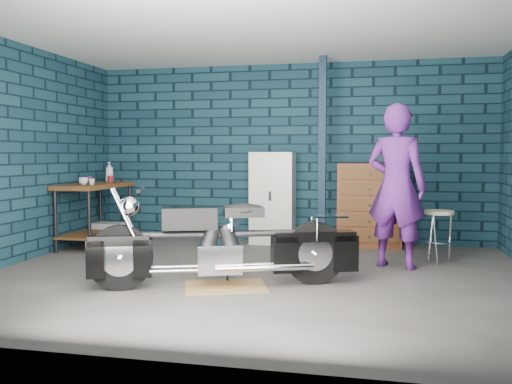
% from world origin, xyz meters
% --- Properties ---
extents(ground, '(6.00, 6.00, 0.00)m').
position_xyz_m(ground, '(0.00, 0.00, 0.00)').
color(ground, '#54514F').
rests_on(ground, ground).
extents(room_walls, '(6.02, 5.01, 2.71)m').
position_xyz_m(room_walls, '(0.00, 0.55, 1.90)').
color(room_walls, '#102B38').
rests_on(room_walls, ground).
extents(support_post, '(0.10, 0.10, 2.70)m').
position_xyz_m(support_post, '(0.55, 1.95, 1.35)').
color(support_post, '#102132').
rests_on(support_post, ground).
extents(workbench, '(0.60, 1.40, 0.91)m').
position_xyz_m(workbench, '(-2.68, 1.44, 0.46)').
color(workbench, brown).
rests_on(workbench, ground).
extents(drip_mat, '(0.97, 0.84, 0.01)m').
position_xyz_m(drip_mat, '(-0.19, -0.50, 0.00)').
color(drip_mat, olive).
rests_on(drip_mat, ground).
extents(motorcycle, '(2.38, 1.36, 1.02)m').
position_xyz_m(motorcycle, '(-0.19, -0.50, 0.51)').
color(motorcycle, black).
rests_on(motorcycle, ground).
extents(person, '(0.82, 0.68, 1.92)m').
position_xyz_m(person, '(1.52, 0.83, 0.96)').
color(person, '#5B217B').
rests_on(person, ground).
extents(storage_bin, '(0.48, 0.34, 0.30)m').
position_xyz_m(storage_bin, '(-2.66, 1.79, 0.15)').
color(storage_bin, '#93969B').
rests_on(storage_bin, ground).
extents(locker, '(0.64, 0.46, 1.37)m').
position_xyz_m(locker, '(-0.21, 2.23, 0.68)').
color(locker, silver).
rests_on(locker, ground).
extents(tool_chest, '(0.90, 0.50, 1.20)m').
position_xyz_m(tool_chest, '(1.21, 2.23, 0.60)').
color(tool_chest, brown).
rests_on(tool_chest, ground).
extents(shop_stool, '(0.40, 0.40, 0.64)m').
position_xyz_m(shop_stool, '(2.05, 1.23, 0.32)').
color(shop_stool, '#C6B296').
rests_on(shop_stool, ground).
extents(cup_a, '(0.15, 0.15, 0.10)m').
position_xyz_m(cup_a, '(-2.72, 1.20, 0.96)').
color(cup_a, '#C6B296').
rests_on(cup_a, workbench).
extents(cup_b, '(0.11, 0.11, 0.08)m').
position_xyz_m(cup_b, '(-2.58, 1.18, 0.95)').
color(cup_b, '#C6B296').
rests_on(cup_b, workbench).
extents(mug_purple, '(0.08, 0.08, 0.10)m').
position_xyz_m(mug_purple, '(-2.82, 1.55, 0.96)').
color(mug_purple, '#50175D').
rests_on(mug_purple, workbench).
extents(mug_red, '(0.10, 0.10, 0.11)m').
position_xyz_m(mug_red, '(-2.59, 1.74, 0.96)').
color(mug_red, maroon).
rests_on(mug_red, workbench).
extents(bottle, '(0.12, 0.12, 0.31)m').
position_xyz_m(bottle, '(-2.66, 1.86, 1.07)').
color(bottle, '#93969B').
rests_on(bottle, workbench).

